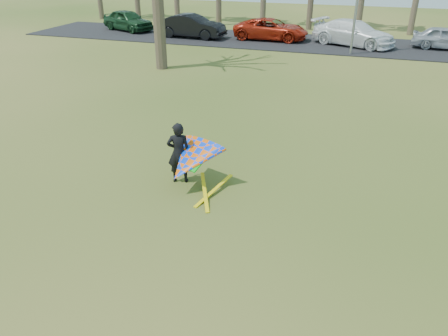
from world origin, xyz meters
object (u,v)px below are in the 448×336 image
(car_3, at_px, (354,33))
(kite_flyer, at_px, (189,160))
(car_1, at_px, (192,26))
(car_4, at_px, (446,38))
(car_0, at_px, (128,20))
(car_2, at_px, (271,29))

(car_3, bearing_deg, kite_flyer, -164.84)
(car_1, height_order, kite_flyer, kite_flyer)
(car_1, xyz_separation_m, car_4, (17.74, 1.34, -0.11))
(car_1, bearing_deg, car_4, -82.60)
(car_3, relative_size, car_4, 1.35)
(car_1, xyz_separation_m, kite_flyer, (8.58, -21.54, -0.05))
(car_0, relative_size, kite_flyer, 1.99)
(car_0, xyz_separation_m, kite_flyer, (14.79, -22.91, -0.01))
(car_0, relative_size, car_1, 0.93)
(kite_flyer, bearing_deg, car_3, 81.84)
(car_3, relative_size, kite_flyer, 2.42)
(car_1, relative_size, kite_flyer, 2.14)
(car_1, distance_m, car_3, 11.79)
(car_0, height_order, car_4, car_0)
(car_3, height_order, car_4, car_3)
(car_4, xyz_separation_m, kite_flyer, (-9.16, -22.88, 0.07))
(car_1, bearing_deg, car_3, -83.48)
(car_4, bearing_deg, car_2, 97.25)
(car_2, bearing_deg, kite_flyer, -172.45)
(car_2, xyz_separation_m, kite_flyer, (2.71, -22.57, 0.04))
(car_0, relative_size, car_4, 1.11)
(car_1, relative_size, car_3, 0.88)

